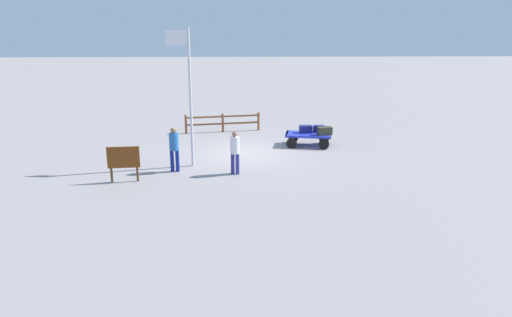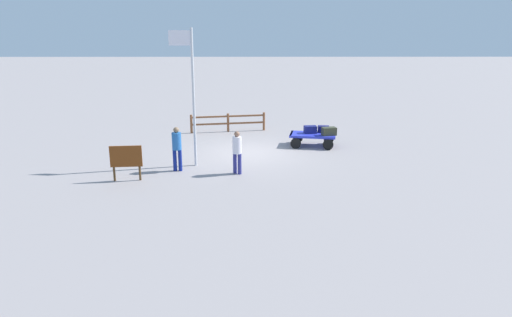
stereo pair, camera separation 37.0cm
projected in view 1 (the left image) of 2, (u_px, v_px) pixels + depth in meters
name	position (u px, v px, depth m)	size (l,w,h in m)	color
ground_plane	(246.00, 153.00, 20.65)	(120.00, 120.00, 0.00)	gray
luggage_cart	(308.00, 136.00, 21.74)	(2.19, 1.56, 0.56)	#2B35C2
suitcase_olive	(325.00, 131.00, 21.40)	(0.68, 0.50, 0.35)	#393B27
suitcase_grey	(319.00, 129.00, 22.04)	(0.55, 0.38, 0.29)	navy
suitcase_navy	(306.00, 129.00, 21.80)	(0.59, 0.41, 0.33)	navy
worker_lead	(174.00, 146.00, 17.81)	(0.37, 0.37, 1.68)	navy
worker_trailing	(235.00, 150.00, 17.54)	(0.46, 0.46, 1.60)	navy
flagpole	(188.00, 87.00, 17.95)	(0.90, 0.12, 5.22)	silver
signboard	(123.00, 159.00, 16.70)	(1.11, 0.16, 1.26)	#4C3319
wooden_fence	(223.00, 121.00, 24.49)	(3.79, 0.77, 0.93)	brown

